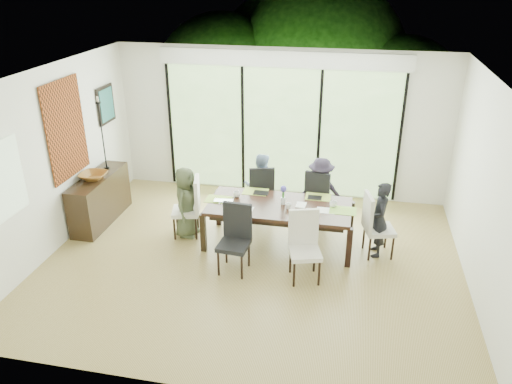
% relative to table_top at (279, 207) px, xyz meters
% --- Properties ---
extents(floor, '(6.00, 5.00, 0.01)m').
position_rel_table_top_xyz_m(floor, '(-0.29, -0.56, -0.65)').
color(floor, olive).
rests_on(floor, ground).
extents(ceiling, '(6.00, 5.00, 0.01)m').
position_rel_table_top_xyz_m(ceiling, '(-0.29, -0.56, 2.06)').
color(ceiling, white).
rests_on(ceiling, wall_back).
extents(wall_back, '(6.00, 0.02, 2.70)m').
position_rel_table_top_xyz_m(wall_back, '(-0.29, 1.95, 0.70)').
color(wall_back, silver).
rests_on(wall_back, floor).
extents(wall_front, '(6.00, 0.02, 2.70)m').
position_rel_table_top_xyz_m(wall_front, '(-0.29, -3.07, 0.70)').
color(wall_front, silver).
rests_on(wall_front, floor).
extents(wall_left, '(0.02, 5.00, 2.70)m').
position_rel_table_top_xyz_m(wall_left, '(-3.30, -0.56, 0.70)').
color(wall_left, silver).
rests_on(wall_left, floor).
extents(wall_right, '(0.02, 5.00, 2.70)m').
position_rel_table_top_xyz_m(wall_right, '(2.72, -0.56, 0.70)').
color(wall_right, silver).
rests_on(wall_right, floor).
extents(glass_doors, '(4.20, 0.02, 2.30)m').
position_rel_table_top_xyz_m(glass_doors, '(-0.29, 1.91, 0.55)').
color(glass_doors, '#598C3F').
rests_on(glass_doors, wall_back).
extents(blinds_header, '(4.40, 0.06, 0.28)m').
position_rel_table_top_xyz_m(blinds_header, '(-0.29, 1.90, 1.85)').
color(blinds_header, white).
rests_on(blinds_header, wall_back).
extents(mullion_a, '(0.05, 0.04, 2.30)m').
position_rel_table_top_xyz_m(mullion_a, '(-2.39, 1.90, 0.55)').
color(mullion_a, black).
rests_on(mullion_a, wall_back).
extents(mullion_b, '(0.05, 0.04, 2.30)m').
position_rel_table_top_xyz_m(mullion_b, '(-0.99, 1.90, 0.55)').
color(mullion_b, black).
rests_on(mullion_b, wall_back).
extents(mullion_c, '(0.05, 0.04, 2.30)m').
position_rel_table_top_xyz_m(mullion_c, '(0.41, 1.90, 0.55)').
color(mullion_c, black).
rests_on(mullion_c, wall_back).
extents(mullion_d, '(0.05, 0.04, 2.30)m').
position_rel_table_top_xyz_m(mullion_d, '(1.81, 1.90, 0.55)').
color(mullion_d, black).
rests_on(mullion_d, wall_back).
extents(deck, '(6.00, 1.80, 0.10)m').
position_rel_table_top_xyz_m(deck, '(-0.29, 2.84, -0.70)').
color(deck, brown).
rests_on(deck, ground).
extents(rail_top, '(6.00, 0.08, 0.06)m').
position_rel_table_top_xyz_m(rail_top, '(-0.29, 3.64, -0.10)').
color(rail_top, '#513623').
rests_on(rail_top, deck).
extents(foliage_left, '(3.20, 3.20, 3.20)m').
position_rel_table_top_xyz_m(foliage_left, '(-2.09, 4.64, 0.79)').
color(foliage_left, '#14380F').
rests_on(foliage_left, ground).
extents(foliage_mid, '(4.00, 4.00, 4.00)m').
position_rel_table_top_xyz_m(foliage_mid, '(0.11, 5.24, 1.15)').
color(foliage_mid, '#14380F').
rests_on(foliage_mid, ground).
extents(foliage_right, '(2.80, 2.80, 2.80)m').
position_rel_table_top_xyz_m(foliage_right, '(1.91, 4.44, 0.61)').
color(foliage_right, '#14380F').
rests_on(foliage_right, ground).
extents(foliage_far, '(3.60, 3.60, 3.60)m').
position_rel_table_top_xyz_m(foliage_far, '(-0.89, 5.94, 0.97)').
color(foliage_far, '#14380F').
rests_on(foliage_far, ground).
extents(table_top, '(2.15, 0.99, 0.05)m').
position_rel_table_top_xyz_m(table_top, '(0.00, 0.00, 0.00)').
color(table_top, black).
rests_on(table_top, floor).
extents(table_apron, '(1.97, 0.81, 0.09)m').
position_rel_table_top_xyz_m(table_apron, '(-0.00, 0.00, -0.08)').
color(table_apron, black).
rests_on(table_apron, floor).
extents(table_leg_fl, '(0.08, 0.08, 0.62)m').
position_rel_table_top_xyz_m(table_leg_fl, '(-1.08, -0.43, -0.34)').
color(table_leg_fl, black).
rests_on(table_leg_fl, floor).
extents(table_leg_fr, '(0.08, 0.08, 0.62)m').
position_rel_table_top_xyz_m(table_leg_fr, '(1.08, -0.43, -0.34)').
color(table_leg_fr, black).
rests_on(table_leg_fr, floor).
extents(table_leg_bl, '(0.08, 0.08, 0.62)m').
position_rel_table_top_xyz_m(table_leg_bl, '(-1.08, 0.43, -0.34)').
color(table_leg_bl, black).
rests_on(table_leg_bl, floor).
extents(table_leg_br, '(0.08, 0.08, 0.62)m').
position_rel_table_top_xyz_m(table_leg_br, '(1.08, 0.43, -0.34)').
color(table_leg_br, black).
rests_on(table_leg_br, floor).
extents(chair_left_end, '(0.50, 0.50, 0.99)m').
position_rel_table_top_xyz_m(chair_left_end, '(-1.50, 0.00, -0.15)').
color(chair_left_end, white).
rests_on(chair_left_end, floor).
extents(chair_right_end, '(0.50, 0.50, 0.99)m').
position_rel_table_top_xyz_m(chair_right_end, '(1.50, 0.00, -0.15)').
color(chair_right_end, beige).
rests_on(chair_right_end, floor).
extents(chair_far_left, '(0.51, 0.51, 0.99)m').
position_rel_table_top_xyz_m(chair_far_left, '(-0.45, 0.85, -0.15)').
color(chair_far_left, black).
rests_on(chair_far_left, floor).
extents(chair_far_right, '(0.49, 0.49, 0.99)m').
position_rel_table_top_xyz_m(chair_far_right, '(0.55, 0.85, -0.15)').
color(chair_far_right, black).
rests_on(chair_far_right, floor).
extents(chair_near_left, '(0.44, 0.44, 0.99)m').
position_rel_table_top_xyz_m(chair_near_left, '(-0.50, -0.87, -0.15)').
color(chair_near_left, black).
rests_on(chair_near_left, floor).
extents(chair_near_right, '(0.51, 0.51, 0.99)m').
position_rel_table_top_xyz_m(chair_near_right, '(0.50, -0.87, -0.15)').
color(chair_near_right, silver).
rests_on(chair_near_right, floor).
extents(person_left_end, '(0.38, 0.56, 1.16)m').
position_rel_table_top_xyz_m(person_left_end, '(-1.48, 0.00, -0.07)').
color(person_left_end, '#454E34').
rests_on(person_left_end, floor).
extents(person_right_end, '(0.40, 0.58, 1.16)m').
position_rel_table_top_xyz_m(person_right_end, '(1.48, 0.00, -0.07)').
color(person_right_end, black).
rests_on(person_right_end, floor).
extents(person_far_left, '(0.57, 0.39, 1.16)m').
position_rel_table_top_xyz_m(person_far_left, '(-0.45, 0.83, -0.07)').
color(person_far_left, '#8098B9').
rests_on(person_far_left, floor).
extents(person_far_right, '(0.58, 0.41, 1.16)m').
position_rel_table_top_xyz_m(person_far_right, '(0.55, 0.83, -0.07)').
color(person_far_right, '#241E2D').
rests_on(person_far_right, floor).
extents(placemat_left, '(0.39, 0.29, 0.01)m').
position_rel_table_top_xyz_m(placemat_left, '(-0.95, 0.00, 0.03)').
color(placemat_left, '#8CAD3D').
rests_on(placemat_left, table_top).
extents(placemat_right, '(0.39, 0.29, 0.01)m').
position_rel_table_top_xyz_m(placemat_right, '(0.95, 0.00, 0.03)').
color(placemat_right, '#87BA42').
rests_on(placemat_right, table_top).
extents(placemat_far_l, '(0.39, 0.29, 0.01)m').
position_rel_table_top_xyz_m(placemat_far_l, '(-0.45, 0.40, 0.03)').
color(placemat_far_l, '#A1BC43').
rests_on(placemat_far_l, table_top).
extents(placemat_far_r, '(0.39, 0.29, 0.01)m').
position_rel_table_top_xyz_m(placemat_far_r, '(0.55, 0.40, 0.03)').
color(placemat_far_r, '#8FA43A').
rests_on(placemat_far_r, table_top).
extents(placemat_paper, '(0.39, 0.29, 0.01)m').
position_rel_table_top_xyz_m(placemat_paper, '(-0.55, -0.30, 0.03)').
color(placemat_paper, white).
rests_on(placemat_paper, table_top).
extents(tablet_far_l, '(0.23, 0.16, 0.01)m').
position_rel_table_top_xyz_m(tablet_far_l, '(-0.35, 0.35, 0.04)').
color(tablet_far_l, black).
rests_on(tablet_far_l, table_top).
extents(tablet_far_r, '(0.22, 0.15, 0.01)m').
position_rel_table_top_xyz_m(tablet_far_r, '(0.50, 0.35, 0.04)').
color(tablet_far_r, black).
rests_on(tablet_far_r, table_top).
extents(papers, '(0.27, 0.20, 0.00)m').
position_rel_table_top_xyz_m(papers, '(0.70, -0.05, 0.03)').
color(papers, white).
rests_on(papers, table_top).
extents(platter_base, '(0.23, 0.23, 0.02)m').
position_rel_table_top_xyz_m(platter_base, '(-0.55, -0.30, 0.04)').
color(platter_base, white).
rests_on(platter_base, table_top).
extents(platter_snacks, '(0.18, 0.18, 0.01)m').
position_rel_table_top_xyz_m(platter_snacks, '(-0.55, -0.30, 0.06)').
color(platter_snacks, orange).
rests_on(platter_snacks, table_top).
extents(vase, '(0.07, 0.07, 0.11)m').
position_rel_table_top_xyz_m(vase, '(0.05, 0.05, 0.08)').
color(vase, silver).
rests_on(vase, table_top).
extents(hyacinth_stems, '(0.04, 0.04, 0.14)m').
position_rel_table_top_xyz_m(hyacinth_stems, '(0.05, 0.05, 0.19)').
color(hyacinth_stems, '#337226').
rests_on(hyacinth_stems, table_top).
extents(hyacinth_blooms, '(0.10, 0.10, 0.10)m').
position_rel_table_top_xyz_m(hyacinth_blooms, '(0.05, 0.05, 0.28)').
color(hyacinth_blooms, '#5149B7').
rests_on(hyacinth_blooms, table_top).
extents(laptop, '(0.31, 0.22, 0.02)m').
position_rel_table_top_xyz_m(laptop, '(-0.85, -0.10, 0.04)').
color(laptop, silver).
rests_on(laptop, table_top).
extents(cup_a, '(0.16, 0.16, 0.09)m').
position_rel_table_top_xyz_m(cup_a, '(-0.70, 0.15, 0.07)').
color(cup_a, white).
rests_on(cup_a, table_top).
extents(cup_b, '(0.11, 0.11, 0.08)m').
position_rel_table_top_xyz_m(cup_b, '(0.15, -0.10, 0.07)').
color(cup_b, white).
rests_on(cup_b, table_top).
extents(cup_c, '(0.15, 0.15, 0.09)m').
position_rel_table_top_xyz_m(cup_c, '(0.80, 0.10, 0.07)').
color(cup_c, white).
rests_on(cup_c, table_top).
extents(book, '(0.16, 0.21, 0.02)m').
position_rel_table_top_xyz_m(book, '(0.25, 0.05, 0.03)').
color(book, white).
rests_on(book, table_top).
extents(sideboard, '(0.41, 1.44, 0.81)m').
position_rel_table_top_xyz_m(sideboard, '(-3.05, 0.16, -0.24)').
color(sideboard, black).
rests_on(sideboard, floor).
extents(bowl, '(0.43, 0.43, 0.10)m').
position_rel_table_top_xyz_m(bowl, '(-3.05, 0.06, 0.22)').
color(bowl, brown).
rests_on(bowl, sideboard).
extents(candlestick_base, '(0.09, 0.09, 0.04)m').
position_rel_table_top_xyz_m(candlestick_base, '(-3.05, 0.51, 0.18)').
color(candlestick_base, black).
rests_on(candlestick_base, sideboard).
extents(candlestick_shaft, '(0.02, 0.02, 1.13)m').
position_rel_table_top_xyz_m(candlestick_shaft, '(-3.05, 0.51, 0.75)').
color(candlestick_shaft, black).
rests_on(candlestick_shaft, sideboard).
extents(candlestick_pan, '(0.09, 0.09, 0.03)m').
position_rel_table_top_xyz_m(candlestick_pan, '(-3.05, 0.51, 1.31)').
color(candlestick_pan, black).
rests_on(candlestick_pan, sideboard).
extents(candle, '(0.03, 0.03, 0.09)m').
position_rel_table_top_xyz_m(candle, '(-3.05, 0.51, 1.36)').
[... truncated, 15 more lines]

